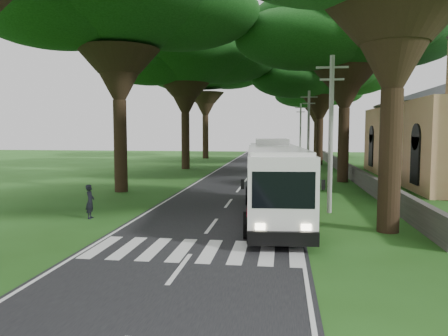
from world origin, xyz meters
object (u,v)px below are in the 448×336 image
(pole_mid, at_px, (308,131))
(pole_far, at_px, (300,131))
(pole_near, at_px, (331,132))
(coach_bus, at_px, (274,180))
(pedestrian, at_px, (90,202))
(distant_car_c, at_px, (272,150))
(distant_car_b, at_px, (258,153))

(pole_mid, distance_m, pole_far, 20.00)
(pole_near, height_order, coach_bus, pole_near)
(pole_near, height_order, pole_far, same)
(coach_bus, distance_m, pedestrian, 8.92)
(pole_near, height_order, distant_car_c, pole_near)
(pole_far, xyz_separation_m, distant_car_b, (-6.30, 5.63, -3.51))
(pedestrian, bearing_deg, pole_far, -24.97)
(pole_mid, height_order, pole_far, same)
(distant_car_c, bearing_deg, pole_far, 86.16)
(pole_near, xyz_separation_m, distant_car_b, (-6.30, 45.63, -3.51))
(pole_far, relative_size, distant_car_b, 2.07)
(pole_far, distance_m, pedestrian, 44.72)
(pole_near, xyz_separation_m, distant_car_c, (-4.28, 54.78, -3.40))
(distant_car_b, bearing_deg, pole_far, -53.54)
(coach_bus, xyz_separation_m, distant_car_c, (-1.47, 56.71, -1.10))
(pole_mid, distance_m, pedestrian, 26.03)
(pole_far, bearing_deg, distant_car_c, 106.14)
(pole_mid, distance_m, distant_car_c, 35.21)
(pole_mid, xyz_separation_m, distant_car_b, (-6.30, 25.63, -3.51))
(coach_bus, relative_size, pedestrian, 7.26)
(pole_mid, xyz_separation_m, pole_far, (0.00, 20.00, 0.00))
(pole_far, bearing_deg, coach_bus, -93.83)
(coach_bus, relative_size, distant_car_b, 3.10)
(pole_mid, bearing_deg, distant_car_b, 103.81)
(pole_far, relative_size, pedestrian, 4.85)
(pedestrian, bearing_deg, coach_bus, -92.57)
(distant_car_c, bearing_deg, pole_near, 74.49)
(pole_near, distance_m, pedestrian, 12.45)
(pole_near, distance_m, coach_bus, 4.11)
(distant_car_b, relative_size, pedestrian, 2.34)
(distant_car_b, distance_m, distant_car_c, 9.37)
(coach_bus, height_order, distant_car_c, coach_bus)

